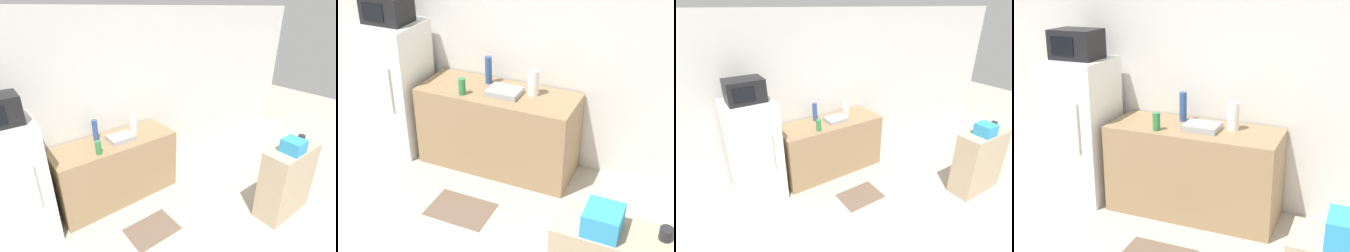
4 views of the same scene
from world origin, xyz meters
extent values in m
cube|color=silver|center=(0.00, 3.04, 1.30)|extent=(8.00, 0.06, 2.60)
cube|color=white|center=(-1.59, 2.60, 0.75)|extent=(0.64, 0.63, 1.50)
cylinder|color=#B7B7BC|center=(-1.42, 2.27, 0.86)|extent=(0.02, 0.02, 0.53)
cube|color=black|center=(-1.59, 2.60, 1.65)|extent=(0.47, 0.35, 0.30)
cube|color=black|center=(-1.64, 2.42, 1.65)|extent=(0.26, 0.01, 0.18)
cube|color=#937551|center=(-0.34, 2.66, 0.45)|extent=(1.69, 0.65, 0.90)
cube|color=#9EA3A8|center=(-0.25, 2.63, 0.93)|extent=(0.34, 0.26, 0.06)
cylinder|color=#2D4C8C|center=(-0.52, 2.82, 1.05)|extent=(0.07, 0.07, 0.30)
cylinder|color=#2D7F42|center=(-0.65, 2.46, 0.99)|extent=(0.07, 0.07, 0.17)
cube|color=#2D8EC6|center=(1.18, 0.95, 1.05)|extent=(0.23, 0.24, 0.17)
cylinder|color=white|center=(0.02, 2.74, 1.04)|extent=(0.11, 0.11, 0.27)
camera|label=1|loc=(-1.70, -0.31, 2.57)|focal=28.00mm
camera|label=2|loc=(1.54, -1.34, 3.00)|focal=50.00mm
camera|label=3|loc=(-2.25, -0.74, 2.64)|focal=28.00mm
camera|label=4|loc=(1.18, -1.36, 2.34)|focal=50.00mm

